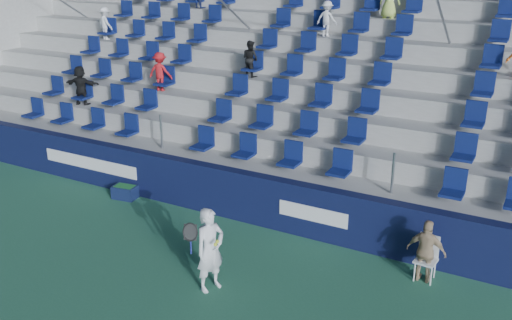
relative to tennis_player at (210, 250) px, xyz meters
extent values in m
plane|color=#2E6B4C|center=(-0.61, -0.31, -0.82)|extent=(70.00, 70.00, 0.00)
cube|color=#10153B|center=(-0.61, 2.84, -0.22)|extent=(24.00, 0.30, 1.20)
cube|color=white|center=(-5.61, 2.68, -0.20)|extent=(3.20, 0.02, 0.34)
cube|color=white|center=(0.89, 2.68, -0.20)|extent=(1.60, 0.02, 0.34)
cube|color=#AAAAA5|center=(-0.61, 3.42, -0.22)|extent=(24.00, 0.85, 1.20)
cube|color=#AAAAA5|center=(-0.61, 4.27, 0.03)|extent=(24.00, 0.85, 1.70)
cube|color=#AAAAA5|center=(-0.61, 5.12, 0.28)|extent=(24.00, 0.85, 2.20)
cube|color=#AAAAA5|center=(-0.61, 5.97, 0.53)|extent=(24.00, 0.85, 2.70)
cube|color=#AAAAA5|center=(-0.61, 6.82, 0.78)|extent=(24.00, 0.85, 3.20)
cube|color=#AAAAA5|center=(-0.61, 7.67, 1.03)|extent=(24.00, 0.85, 3.70)
cube|color=#AAAAA5|center=(-0.61, 8.52, 1.28)|extent=(24.00, 0.85, 4.20)
cube|color=#AAAAA5|center=(-0.61, 9.37, 1.53)|extent=(24.00, 0.85, 4.70)
cube|color=#AAAAA5|center=(-0.61, 10.22, 1.78)|extent=(24.00, 0.85, 5.20)
cube|color=#AAAAA5|center=(-0.61, 10.89, 2.28)|extent=(24.00, 0.50, 6.20)
cube|color=#AAAAA5|center=(-12.46, 6.82, 1.78)|extent=(0.30, 7.65, 5.20)
cube|color=#0D1A51|center=(-0.61, 3.42, 0.73)|extent=(16.05, 0.50, 0.70)
cube|color=#0D1A51|center=(-0.61, 4.27, 1.23)|extent=(16.05, 0.50, 0.70)
cube|color=#0D1A51|center=(-0.61, 5.12, 1.73)|extent=(16.05, 0.50, 0.70)
cube|color=#0D1A51|center=(-0.61, 5.97, 2.23)|extent=(16.05, 0.50, 0.70)
cube|color=#0D1A51|center=(-0.61, 6.82, 2.73)|extent=(16.05, 0.50, 0.70)
cube|color=#0D1A51|center=(-0.61, 7.67, 3.23)|extent=(16.05, 0.50, 0.70)
cube|color=#0D1A51|center=(-0.61, 8.52, 3.73)|extent=(16.05, 0.50, 0.70)
cylinder|color=gray|center=(-3.61, 6.82, 3.53)|extent=(0.06, 7.68, 4.55)
cylinder|color=gray|center=(2.39, 6.82, 3.53)|extent=(0.06, 7.68, 4.55)
cylinder|color=gray|center=(-10.41, 6.82, 3.53)|extent=(0.06, 7.68, 4.55)
imported|color=white|center=(-0.96, 7.62, 3.37)|extent=(0.66, 0.41, 0.98)
imported|color=black|center=(-7.24, 4.22, 1.46)|extent=(1.11, 0.58, 1.15)
imported|color=red|center=(-4.95, 5.07, 1.93)|extent=(0.77, 0.52, 1.10)
imported|color=black|center=(-2.48, 5.92, 2.38)|extent=(0.57, 0.49, 1.00)
imported|color=white|center=(-8.47, 6.77, 2.91)|extent=(0.77, 0.57, 1.06)
imported|color=silver|center=(0.00, 0.00, 0.00)|extent=(0.57, 0.69, 1.63)
cylinder|color=navy|center=(-0.25, -0.25, 0.11)|extent=(0.03, 0.03, 0.28)
torus|color=black|center=(-0.25, -0.25, 0.41)|extent=(0.30, 0.17, 0.28)
plane|color=#262626|center=(-0.25, -0.25, 0.41)|extent=(0.30, 0.16, 0.29)
sphere|color=#C6D531|center=(0.25, -0.20, 0.27)|extent=(0.07, 0.07, 0.07)
sphere|color=#C6D531|center=(0.25, -0.14, 0.30)|extent=(0.07, 0.07, 0.07)
cube|color=white|center=(3.43, 2.24, -0.41)|extent=(0.42, 0.42, 0.04)
cube|color=white|center=(3.43, 2.43, -0.17)|extent=(0.39, 0.07, 0.48)
cylinder|color=white|center=(3.28, 2.09, -0.62)|extent=(0.03, 0.03, 0.39)
cylinder|color=white|center=(3.59, 2.09, -0.62)|extent=(0.03, 0.03, 0.39)
cylinder|color=white|center=(3.28, 2.40, -0.62)|extent=(0.03, 0.03, 0.39)
cylinder|color=white|center=(3.59, 2.40, -0.62)|extent=(0.03, 0.03, 0.39)
imported|color=tan|center=(3.43, 2.19, -0.18)|extent=(0.75, 0.32, 1.27)
cube|color=#111A3E|center=(-4.22, 2.44, -0.65)|extent=(0.66, 0.48, 0.33)
cube|color=#1E662D|center=(-4.22, 2.44, -0.58)|extent=(0.53, 0.35, 0.20)
camera|label=1|loc=(5.21, -7.69, 5.14)|focal=40.00mm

